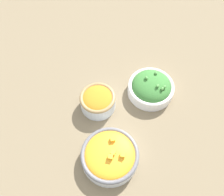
{
  "coord_description": "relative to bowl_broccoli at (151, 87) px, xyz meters",
  "views": [
    {
      "loc": [
        -0.36,
        -0.19,
        0.71
      ],
      "look_at": [
        0.0,
        0.0,
        0.03
      ],
      "focal_mm": 40.0,
      "sensor_mm": 36.0,
      "label": 1
    }
  ],
  "objects": [
    {
      "name": "bowl_carrots",
      "position": [
        -0.13,
        0.13,
        0.01
      ],
      "size": [
        0.11,
        0.11,
        0.06
      ],
      "color": "silver",
      "rests_on": "ground_plane"
    },
    {
      "name": "bowl_squash",
      "position": [
        -0.26,
        0.01,
        0.0
      ],
      "size": [
        0.16,
        0.16,
        0.07
      ],
      "color": "silver",
      "rests_on": "ground_plane"
    },
    {
      "name": "ground_plane",
      "position": [
        -0.1,
        0.09,
        -0.03
      ],
      "size": [
        3.0,
        3.0,
        0.0
      ],
      "primitive_type": "plane",
      "color": "#75664C"
    },
    {
      "name": "bowl_broccoli",
      "position": [
        0.0,
        0.0,
        0.0
      ],
      "size": [
        0.15,
        0.15,
        0.07
      ],
      "color": "white",
      "rests_on": "ground_plane"
    }
  ]
}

